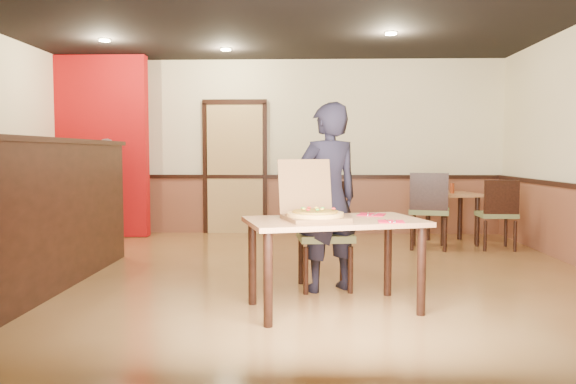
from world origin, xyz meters
The scene contains 23 objects.
floor centered at (0.00, 0.00, 0.00)m, with size 7.00×7.00×0.00m, color #A87641.
ceiling centered at (0.00, 0.00, 2.80)m, with size 7.00×7.00×0.00m, color black.
wall_back centered at (0.00, 3.50, 1.40)m, with size 7.00×7.00×0.00m, color #FFF5C7.
wainscot_back centered at (0.00, 3.47, 0.45)m, with size 7.00×0.04×0.90m, color brown.
chair_rail_back centered at (0.00, 3.45, 0.92)m, with size 7.00×0.06×0.06m, color black.
back_door centered at (-0.80, 3.46, 1.05)m, with size 0.90×0.06×2.10m, color tan.
booth_partition centered at (-2.00, -0.20, 0.74)m, with size 0.20×3.10×1.44m.
red_accent_panel centered at (-2.90, 3.00, 1.40)m, with size 1.60×0.20×2.78m, color #AC0C0E.
spot_a centered at (-2.30, 1.80, 2.78)m, with size 0.14×0.14×0.02m, color #FFF7B2.
spot_b centered at (-0.80, 2.50, 2.78)m, with size 0.14×0.14×0.02m, color #FFF7B2.
spot_c centered at (1.40, 1.50, 2.78)m, with size 0.14×0.14×0.02m, color #FFF7B2.
main_table centered at (0.59, -0.99, 0.65)m, with size 1.58×1.17×0.76m.
diner_chair centered at (0.53, -0.19, 0.56)m, with size 0.56×0.56×1.02m.
side_chair_left centered at (2.01, 1.97, 0.57)m, with size 0.63×0.63×1.04m.
side_chair_right centered at (2.93, 1.97, 0.52)m, with size 0.48×0.48×0.95m.
side_table centered at (2.48, 2.59, 0.55)m, with size 0.80×0.80×0.72m.
diner centered at (0.56, -0.34, 0.89)m, with size 0.65×0.43×1.77m, color black.
passerby centered at (-2.63, 2.70, 0.76)m, with size 0.89×0.37×1.52m, color gray.
pizza_box centered at (0.41, -1.04, 0.82)m, with size 0.61×0.66×0.49m.
pizza centered at (0.43, -1.09, 0.81)m, with size 0.46×0.46×0.03m, color #F8BA5A.
napkin_near centered at (1.03, -1.16, 0.76)m, with size 0.22×0.22×0.01m.
napkin_far centered at (0.93, -0.67, 0.76)m, with size 0.28×0.28×0.01m.
condiment centered at (2.46, 2.54, 0.79)m, with size 0.06×0.06×0.15m, color #92391A.
Camera 1 is at (0.36, -5.60, 1.30)m, focal length 35.00 mm.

